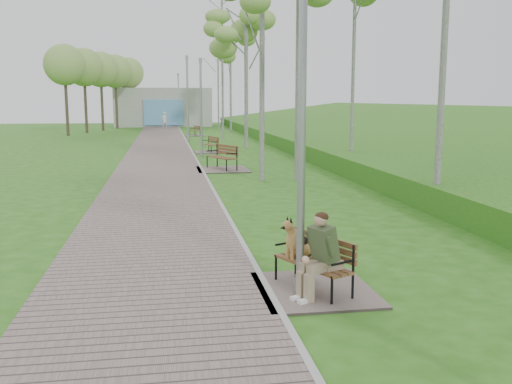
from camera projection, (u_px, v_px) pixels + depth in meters
The scene contains 19 objects.
ground at pixel (242, 244), 11.47m from camera, with size 120.00×120.00×0.00m, color #275C11.
walkway at pixel (160, 150), 32.14m from camera, with size 3.50×67.00×0.04m, color #6C5D58.
kerb at pixel (191, 150), 32.41m from camera, with size 0.10×67.00×0.05m, color #999993.
embankment at pixel (401, 149), 32.84m from camera, with size 14.00×70.00×1.60m, color #47882C.
building_north at pixel (163, 107), 60.57m from camera, with size 10.00×5.20×4.00m.
bench_main at pixel (310, 266), 8.52m from camera, with size 1.70×1.89×1.49m.
bench_second at pixel (222, 164), 23.30m from camera, with size 2.07×2.30×1.27m.
bench_third at pixel (210, 149), 30.98m from camera, with size 1.72×1.91×1.06m.
bench_far at pixel (195, 134), 45.00m from camera, with size 1.57×1.74×0.96m.
lamp_post_near at pixel (302, 135), 8.09m from camera, with size 0.20×0.20×5.09m.
lamp_post_second at pixel (201, 111), 28.33m from camera, with size 0.19×0.19×4.87m.
lamp_post_third at pixel (188, 102), 38.67m from camera, with size 0.22×0.22×5.76m.
lamp_post_far at pixel (179, 102), 59.95m from camera, with size 0.21×0.21×5.54m.
pedestrian_near at pixel (164, 120), 55.07m from camera, with size 0.60×0.39×1.63m, color silver.
pedestrian_far at pixel (147, 118), 58.61m from camera, with size 0.95×0.74×1.95m, color gray.
birch_mid_c at pixel (246, 30), 32.51m from camera, with size 2.86×2.86×8.60m.
birch_far_b at pixel (222, 17), 38.56m from camera, with size 2.73×2.73×10.61m.
birch_far_c at pixel (230, 48), 47.70m from camera, with size 2.67×2.67×9.07m.
birch_distant_b at pixel (218, 47), 54.05m from camera, with size 2.40×2.40×9.89m.
Camera 1 is at (-1.50, -11.05, 2.88)m, focal length 40.00 mm.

